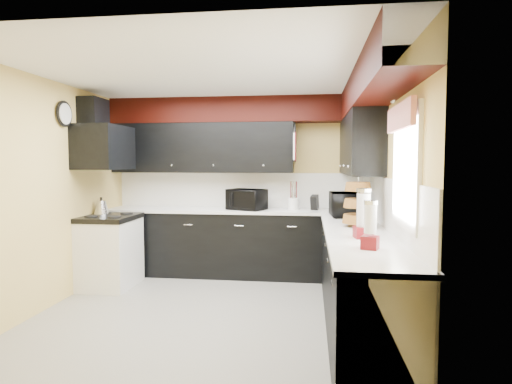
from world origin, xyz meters
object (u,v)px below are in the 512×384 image
at_px(utensil_crock, 294,204).
at_px(kettle, 101,207).
at_px(toaster_oven, 246,199).
at_px(microwave, 346,205).
at_px(knife_block, 315,203).

xyz_separation_m(utensil_crock, kettle, (-2.49, -0.65, -0.01)).
bearing_deg(toaster_oven, microwave, -0.56).
relative_size(microwave, utensil_crock, 3.24).
distance_m(toaster_oven, knife_block, 0.94).
xyz_separation_m(toaster_oven, kettle, (-1.84, -0.55, -0.08)).
distance_m(utensil_crock, knife_block, 0.29).
bearing_deg(kettle, microwave, -0.61).
xyz_separation_m(toaster_oven, knife_block, (0.94, 0.08, -0.04)).
bearing_deg(knife_block, microwave, -45.70).
bearing_deg(microwave, knife_block, 25.38).
bearing_deg(kettle, utensil_crock, 14.53).
relative_size(toaster_oven, utensil_crock, 3.04).
xyz_separation_m(knife_block, kettle, (-2.78, -0.63, -0.03)).
height_order(utensil_crock, kettle, utensil_crock).
bearing_deg(toaster_oven, knife_block, 28.12).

